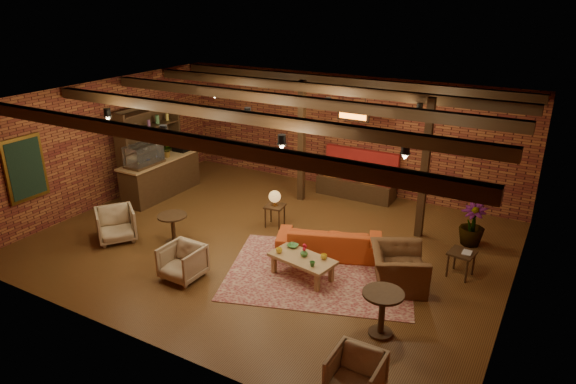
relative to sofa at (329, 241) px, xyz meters
The scene contains 29 objects.
floor 1.44m from the sofa, behind, with size 10.00×10.00×0.00m, color #412510.
ceiling 3.20m from the sofa, behind, with size 10.00×8.00×0.02m, color black.
wall_back 4.29m from the sofa, 109.94° to the left, with size 10.00×0.02×3.20m, color maroon.
wall_front 4.56m from the sofa, 108.62° to the right, with size 10.00×0.02×3.20m, color maroon.
wall_left 6.53m from the sofa, behind, with size 0.02×8.00×3.20m, color maroon.
wall_right 3.83m from the sofa, ahead, with size 0.02×8.00×3.20m, color maroon.
ceiling_beams 3.10m from the sofa, behind, with size 9.80×6.40×0.22m, color black, non-canonical shape.
ceiling_pipe 3.23m from the sofa, 133.89° to the left, with size 0.12×0.12×9.60m, color black.
post_left 3.41m from the sofa, 129.16° to the left, with size 0.16×0.16×3.20m, color black.
post_right 2.65m from the sofa, 52.87° to the left, with size 0.16×0.16×3.20m, color black.
service_counter 5.58m from the sofa, behind, with size 0.80×2.50×1.60m, color black, non-canonical shape.
plant_counter 5.57m from the sofa, 168.97° to the left, with size 0.35×0.39×0.30m, color #337F33.
shelving_hutch 6.04m from the sofa, behind, with size 0.52×2.00×2.40m, color black, non-canonical shape.
chalkboard_menu 6.90m from the sofa, 158.85° to the right, with size 0.08×0.96×1.46m, color black.
banquette 3.50m from the sofa, 103.19° to the left, with size 2.10×0.70×1.00m, color maroon, non-canonical shape.
service_sign 3.67m from the sofa, 105.12° to the left, with size 0.86×0.06×0.30m, color orange.
ceiling_spotlights 2.90m from the sofa, behind, with size 6.40×4.40×0.28m, color black, non-canonical shape.
rug 0.87m from the sofa, 77.62° to the right, with size 3.62×2.77×0.01m, color maroon.
sofa is the anchor object (origin of this frame).
coffee_table 1.11m from the sofa, 93.47° to the right, with size 1.39×0.86×0.69m.
side_table_lamp 1.89m from the sofa, 159.62° to the left, with size 0.49×0.49×0.91m.
round_table_left 3.48m from the sofa, 159.31° to the right, with size 0.65×0.65×0.68m.
armchair_a 4.81m from the sofa, 158.64° to the right, with size 0.81×0.75×0.83m, color #C2B596.
armchair_b 3.09m from the sofa, 132.33° to the right, with size 0.74×0.69×0.76m, color #C2B596.
armchair_right 1.75m from the sofa, 16.05° to the right, with size 1.15×0.75×1.01m, color brown.
side_table_book 2.68m from the sofa, 10.28° to the left, with size 0.54×0.54×0.55m.
round_table_right 2.82m from the sofa, 47.16° to the right, with size 0.67×0.67×0.79m.
armchair_far 4.11m from the sofa, 59.62° to the right, with size 0.71×0.66×0.73m, color #C2B596.
plant_tall 3.42m from the sofa, 37.85° to the left, with size 1.67×1.67×2.98m, color #4C7F4C.
Camera 1 is at (5.46, -8.78, 5.29)m, focal length 32.00 mm.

